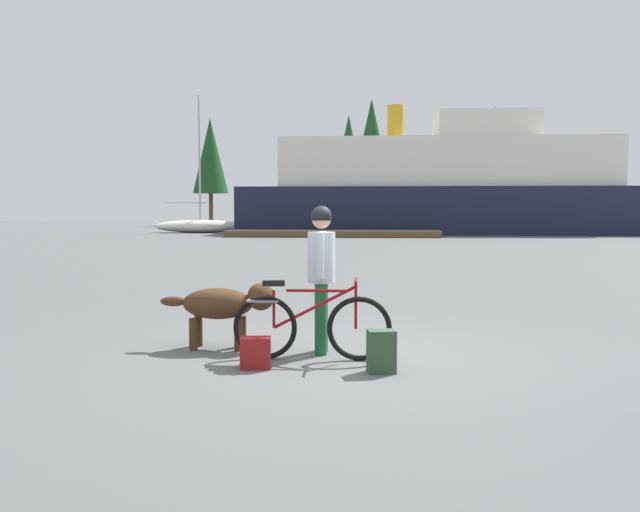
{
  "coord_description": "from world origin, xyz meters",
  "views": [
    {
      "loc": [
        0.26,
        -7.4,
        1.69
      ],
      "look_at": [
        -0.35,
        1.08,
        1.08
      ],
      "focal_mm": 37.08,
      "sensor_mm": 36.0,
      "label": 1
    }
  ],
  "objects_px": {
    "dog": "(225,304)",
    "bicycle": "(311,326)",
    "person_cyclist": "(321,265)",
    "sailboat_moored": "(200,225)",
    "backpack": "(381,351)",
    "handbag_pannier": "(256,353)",
    "ferry_boat": "(445,189)"
  },
  "relations": [
    {
      "from": "dog",
      "to": "person_cyclist",
      "type": "bearing_deg",
      "value": -7.47
    },
    {
      "from": "dog",
      "to": "bicycle",
      "type": "bearing_deg",
      "value": -25.93
    },
    {
      "from": "ferry_boat",
      "to": "sailboat_moored",
      "type": "bearing_deg",
      "value": -179.28
    },
    {
      "from": "dog",
      "to": "backpack",
      "type": "relative_size",
      "value": 3.16
    },
    {
      "from": "handbag_pannier",
      "to": "sailboat_moored",
      "type": "height_order",
      "value": "sailboat_moored"
    },
    {
      "from": "sailboat_moored",
      "to": "dog",
      "type": "bearing_deg",
      "value": -75.16
    },
    {
      "from": "person_cyclist",
      "to": "sailboat_moored",
      "type": "relative_size",
      "value": 0.18
    },
    {
      "from": "bicycle",
      "to": "ferry_boat",
      "type": "xyz_separation_m",
      "value": [
        5.84,
        38.41,
        2.66
      ]
    },
    {
      "from": "ferry_boat",
      "to": "sailboat_moored",
      "type": "relative_size",
      "value": 2.87
    },
    {
      "from": "sailboat_moored",
      "to": "ferry_boat",
      "type": "bearing_deg",
      "value": 0.72
    },
    {
      "from": "dog",
      "to": "ferry_boat",
      "type": "height_order",
      "value": "ferry_boat"
    },
    {
      "from": "ferry_boat",
      "to": "handbag_pannier",
      "type": "bearing_deg",
      "value": -99.34
    },
    {
      "from": "sailboat_moored",
      "to": "bicycle",
      "type": "bearing_deg",
      "value": -73.84
    },
    {
      "from": "bicycle",
      "to": "person_cyclist",
      "type": "bearing_deg",
      "value": 75.99
    },
    {
      "from": "sailboat_moored",
      "to": "backpack",
      "type": "bearing_deg",
      "value": -72.99
    },
    {
      "from": "person_cyclist",
      "to": "ferry_boat",
      "type": "relative_size",
      "value": 0.06
    },
    {
      "from": "sailboat_moored",
      "to": "handbag_pannier",
      "type": "bearing_deg",
      "value": -74.77
    },
    {
      "from": "handbag_pannier",
      "to": "ferry_boat",
      "type": "xyz_separation_m",
      "value": [
        6.39,
        38.85,
        2.88
      ]
    },
    {
      "from": "dog",
      "to": "backpack",
      "type": "height_order",
      "value": "dog"
    },
    {
      "from": "ferry_boat",
      "to": "sailboat_moored",
      "type": "xyz_separation_m",
      "value": [
        -16.91,
        -0.21,
        -2.52
      ]
    },
    {
      "from": "bicycle",
      "to": "person_cyclist",
      "type": "height_order",
      "value": "person_cyclist"
    },
    {
      "from": "bicycle",
      "to": "sailboat_moored",
      "type": "height_order",
      "value": "sailboat_moored"
    },
    {
      "from": "backpack",
      "to": "ferry_boat",
      "type": "distance_m",
      "value": 39.35
    },
    {
      "from": "person_cyclist",
      "to": "backpack",
      "type": "distance_m",
      "value": 1.38
    },
    {
      "from": "person_cyclist",
      "to": "dog",
      "type": "height_order",
      "value": "person_cyclist"
    },
    {
      "from": "bicycle",
      "to": "backpack",
      "type": "xyz_separation_m",
      "value": [
        0.78,
        -0.51,
        -0.17
      ]
    },
    {
      "from": "bicycle",
      "to": "sailboat_moored",
      "type": "relative_size",
      "value": 0.19
    },
    {
      "from": "person_cyclist",
      "to": "sailboat_moored",
      "type": "height_order",
      "value": "sailboat_moored"
    },
    {
      "from": "dog",
      "to": "handbag_pannier",
      "type": "height_order",
      "value": "dog"
    },
    {
      "from": "backpack",
      "to": "handbag_pannier",
      "type": "xyz_separation_m",
      "value": [
        -1.32,
        0.07,
        -0.05
      ]
    },
    {
      "from": "dog",
      "to": "sailboat_moored",
      "type": "relative_size",
      "value": 0.15
    },
    {
      "from": "dog",
      "to": "backpack",
      "type": "distance_m",
      "value": 2.15
    }
  ]
}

